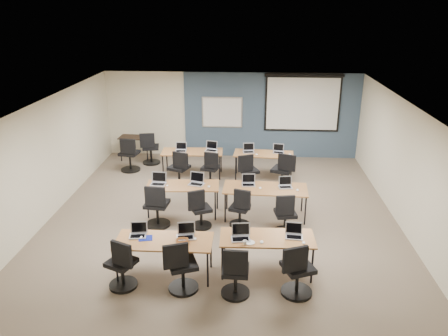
# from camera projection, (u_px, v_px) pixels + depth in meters

# --- Properties ---
(floor) EXTENTS (8.00, 9.00, 0.02)m
(floor) POSITION_uv_depth(u_px,v_px,m) (222.00, 218.00, 10.15)
(floor) COLOR #6B6354
(floor) RESTS_ON ground
(ceiling) EXTENTS (8.00, 9.00, 0.02)m
(ceiling) POSITION_uv_depth(u_px,v_px,m) (222.00, 104.00, 9.20)
(ceiling) COLOR white
(ceiling) RESTS_ON ground
(wall_back) EXTENTS (8.00, 0.04, 2.70)m
(wall_back) POSITION_uv_depth(u_px,v_px,m) (232.00, 115.00, 13.87)
(wall_back) COLOR beige
(wall_back) RESTS_ON ground
(wall_front) EXTENTS (8.00, 0.04, 2.70)m
(wall_front) POSITION_uv_depth(u_px,v_px,m) (198.00, 287.00, 5.48)
(wall_front) COLOR beige
(wall_front) RESTS_ON ground
(wall_left) EXTENTS (0.04, 9.00, 2.70)m
(wall_left) POSITION_uv_depth(u_px,v_px,m) (47.00, 160.00, 9.91)
(wall_left) COLOR beige
(wall_left) RESTS_ON ground
(wall_right) EXTENTS (0.04, 9.00, 2.70)m
(wall_right) POSITION_uv_depth(u_px,v_px,m) (406.00, 168.00, 9.44)
(wall_right) COLOR beige
(wall_right) RESTS_ON ground
(blue_accent_panel) EXTENTS (5.50, 0.04, 2.70)m
(blue_accent_panel) POSITION_uv_depth(u_px,v_px,m) (271.00, 116.00, 13.77)
(blue_accent_panel) COLOR #3D5977
(blue_accent_panel) RESTS_ON wall_back
(whiteboard) EXTENTS (1.28, 0.03, 0.98)m
(whiteboard) POSITION_uv_depth(u_px,v_px,m) (222.00, 112.00, 13.79)
(whiteboard) COLOR #B7BABD
(whiteboard) RESTS_ON wall_back
(projector_screen) EXTENTS (2.40, 0.10, 1.82)m
(projector_screen) POSITION_uv_depth(u_px,v_px,m) (303.00, 100.00, 13.47)
(projector_screen) COLOR black
(projector_screen) RESTS_ON wall_back
(training_table_front_left) EXTENTS (1.74, 0.72, 0.73)m
(training_table_front_left) POSITION_uv_depth(u_px,v_px,m) (164.00, 242.00, 7.80)
(training_table_front_left) COLOR #A2702E
(training_table_front_left) RESTS_ON floor
(training_table_front_right) EXTENTS (1.71, 0.71, 0.73)m
(training_table_front_right) POSITION_uv_depth(u_px,v_px,m) (267.00, 240.00, 7.89)
(training_table_front_right) COLOR #9C6E3D
(training_table_front_right) RESTS_ON floor
(training_table_mid_left) EXTENTS (1.68, 0.70, 0.73)m
(training_table_mid_left) POSITION_uv_depth(u_px,v_px,m) (183.00, 187.00, 10.15)
(training_table_mid_left) COLOR #A0572B
(training_table_mid_left) RESTS_ON floor
(training_table_mid_right) EXTENTS (1.92, 0.80, 0.73)m
(training_table_mid_right) POSITION_uv_depth(u_px,v_px,m) (265.00, 190.00, 9.99)
(training_table_mid_right) COLOR #9B6839
(training_table_mid_right) RESTS_ON floor
(training_table_back_left) EXTENTS (1.73, 0.72, 0.73)m
(training_table_back_left) POSITION_uv_depth(u_px,v_px,m) (192.00, 153.00, 12.45)
(training_table_back_left) COLOR #9D6139
(training_table_back_left) RESTS_ON floor
(training_table_back_right) EXTENTS (1.66, 0.69, 0.73)m
(training_table_back_right) POSITION_uv_depth(u_px,v_px,m) (264.00, 155.00, 12.28)
(training_table_back_right) COLOR #A96D37
(training_table_back_right) RESTS_ON floor
(laptop_0) EXTENTS (0.30, 0.26, 0.23)m
(laptop_0) POSITION_uv_depth(u_px,v_px,m) (138.00, 233.00, 7.92)
(laptop_0) COLOR #ACACB8
(laptop_0) RESTS_ON training_table_front_left
(mouse_0) EXTENTS (0.08, 0.11, 0.04)m
(mouse_0) POSITION_uv_depth(u_px,v_px,m) (141.00, 238.00, 7.84)
(mouse_0) COLOR white
(mouse_0) RESTS_ON training_table_front_left
(task_chair_0) EXTENTS (0.54, 0.50, 0.98)m
(task_chair_0) POSITION_uv_depth(u_px,v_px,m) (122.00, 268.00, 7.54)
(task_chair_0) COLOR black
(task_chair_0) RESTS_ON floor
(laptop_1) EXTENTS (0.32, 0.27, 0.24)m
(laptop_1) POSITION_uv_depth(u_px,v_px,m) (186.00, 234.00, 7.88)
(laptop_1) COLOR #ACACAC
(laptop_1) RESTS_ON training_table_front_left
(mouse_1) EXTENTS (0.06, 0.09, 0.03)m
(mouse_1) POSITION_uv_depth(u_px,v_px,m) (195.00, 239.00, 7.80)
(mouse_1) COLOR white
(mouse_1) RESTS_ON training_table_front_left
(task_chair_1) EXTENTS (0.55, 0.53, 1.01)m
(task_chair_1) POSITION_uv_depth(u_px,v_px,m) (181.00, 270.00, 7.45)
(task_chair_1) COLOR black
(task_chair_1) RESTS_ON floor
(laptop_2) EXTENTS (0.33, 0.28, 0.25)m
(laptop_2) POSITION_uv_depth(u_px,v_px,m) (241.00, 235.00, 7.82)
(laptop_2) COLOR silver
(laptop_2) RESTS_ON training_table_front_right
(mouse_2) EXTENTS (0.08, 0.11, 0.04)m
(mouse_2) POSITION_uv_depth(u_px,v_px,m) (262.00, 242.00, 7.70)
(mouse_2) COLOR white
(mouse_2) RESTS_ON training_table_front_right
(task_chair_2) EXTENTS (0.50, 0.50, 0.98)m
(task_chair_2) POSITION_uv_depth(u_px,v_px,m) (236.00, 276.00, 7.32)
(task_chair_2) COLOR black
(task_chair_2) RESTS_ON floor
(laptop_3) EXTENTS (0.31, 0.26, 0.23)m
(laptop_3) POSITION_uv_depth(u_px,v_px,m) (294.00, 233.00, 7.89)
(laptop_3) COLOR silver
(laptop_3) RESTS_ON training_table_front_right
(mouse_3) EXTENTS (0.08, 0.10, 0.03)m
(mouse_3) POSITION_uv_depth(u_px,v_px,m) (304.00, 243.00, 7.67)
(mouse_3) COLOR white
(mouse_3) RESTS_ON training_table_front_right
(task_chair_3) EXTENTS (0.57, 0.54, 1.02)m
(task_chair_3) POSITION_uv_depth(u_px,v_px,m) (297.00, 274.00, 7.34)
(task_chair_3) COLOR black
(task_chair_3) RESTS_ON floor
(laptop_4) EXTENTS (0.35, 0.30, 0.26)m
(laptop_4) POSITION_uv_depth(u_px,v_px,m) (158.00, 181.00, 10.18)
(laptop_4) COLOR #ADAEB7
(laptop_4) RESTS_ON training_table_mid_left
(mouse_4) EXTENTS (0.08, 0.10, 0.03)m
(mouse_4) POSITION_uv_depth(u_px,v_px,m) (167.00, 186.00, 10.08)
(mouse_4) COLOR white
(mouse_4) RESTS_ON training_table_mid_left
(task_chair_4) EXTENTS (0.56, 0.56, 1.03)m
(task_chair_4) POSITION_uv_depth(u_px,v_px,m) (157.00, 209.00, 9.63)
(task_chair_4) COLOR black
(task_chair_4) RESTS_ON floor
(laptop_5) EXTENTS (0.34, 0.29, 0.26)m
(laptop_5) POSITION_uv_depth(u_px,v_px,m) (197.00, 181.00, 10.18)
(laptop_5) COLOR silver
(laptop_5) RESTS_ON training_table_mid_left
(mouse_5) EXTENTS (0.09, 0.11, 0.04)m
(mouse_5) POSITION_uv_depth(u_px,v_px,m) (209.00, 187.00, 10.02)
(mouse_5) COLOR white
(mouse_5) RESTS_ON training_table_mid_left
(task_chair_5) EXTENTS (0.49, 0.46, 0.95)m
(task_chair_5) POSITION_uv_depth(u_px,v_px,m) (200.00, 212.00, 9.59)
(task_chair_5) COLOR black
(task_chair_5) RESTS_ON floor
(laptop_6) EXTENTS (0.31, 0.26, 0.24)m
(laptop_6) POSITION_uv_depth(u_px,v_px,m) (248.00, 182.00, 10.14)
(laptop_6) COLOR #A5A5AB
(laptop_6) RESTS_ON training_table_mid_right
(mouse_6) EXTENTS (0.09, 0.11, 0.04)m
(mouse_6) POSITION_uv_depth(u_px,v_px,m) (260.00, 188.00, 9.94)
(mouse_6) COLOR white
(mouse_6) RESTS_ON training_table_mid_right
(task_chair_6) EXTENTS (0.47, 0.46, 0.95)m
(task_chair_6) POSITION_uv_depth(u_px,v_px,m) (240.00, 211.00, 9.64)
(task_chair_6) COLOR black
(task_chair_6) RESTS_ON floor
(laptop_7) EXTENTS (0.30, 0.26, 0.23)m
(laptop_7) POSITION_uv_depth(u_px,v_px,m) (285.00, 184.00, 10.01)
(laptop_7) COLOR #AEADBA
(laptop_7) RESTS_ON training_table_mid_right
(mouse_7) EXTENTS (0.08, 0.11, 0.04)m
(mouse_7) POSITION_uv_depth(u_px,v_px,m) (298.00, 190.00, 9.83)
(mouse_7) COLOR white
(mouse_7) RESTS_ON training_table_mid_right
(task_chair_7) EXTENTS (0.49, 0.49, 0.97)m
(task_chair_7) POSITION_uv_depth(u_px,v_px,m) (285.00, 217.00, 9.32)
(task_chair_7) COLOR black
(task_chair_7) RESTS_ON floor
(laptop_8) EXTENTS (0.31, 0.27, 0.24)m
(laptop_8) POSITION_uv_depth(u_px,v_px,m) (181.00, 149.00, 12.45)
(laptop_8) COLOR silver
(laptop_8) RESTS_ON training_table_back_left
(mouse_8) EXTENTS (0.08, 0.10, 0.03)m
(mouse_8) POSITION_uv_depth(u_px,v_px,m) (185.00, 153.00, 12.22)
(mouse_8) COLOR white
(mouse_8) RESTS_ON training_table_back_left
(task_chair_8) EXTENTS (0.58, 0.55, 1.03)m
(task_chair_8) POSITION_uv_depth(u_px,v_px,m) (179.00, 172.00, 11.78)
(task_chair_8) COLOR black
(task_chair_8) RESTS_ON floor
(laptop_9) EXTENTS (0.34, 0.29, 0.26)m
(laptop_9) POSITION_uv_depth(u_px,v_px,m) (212.00, 148.00, 12.50)
(laptop_9) COLOR silver
(laptop_9) RESTS_ON training_table_back_left
(mouse_9) EXTENTS (0.08, 0.10, 0.03)m
(mouse_9) POSITION_uv_depth(u_px,v_px,m) (217.00, 152.00, 12.32)
(mouse_9) COLOR white
(mouse_9) RESTS_ON training_table_back_left
(task_chair_9) EXTENTS (0.49, 0.48, 0.97)m
(task_chair_9) POSITION_uv_depth(u_px,v_px,m) (211.00, 171.00, 11.91)
(task_chair_9) COLOR black
(task_chair_9) RESTS_ON floor
(laptop_10) EXTENTS (0.31, 0.27, 0.24)m
(laptop_10) POSITION_uv_depth(u_px,v_px,m) (249.00, 150.00, 12.37)
(laptop_10) COLOR #AAAAAE
(laptop_10) RESTS_ON training_table_back_right
(mouse_10) EXTENTS (0.09, 0.12, 0.04)m
(mouse_10) POSITION_uv_depth(u_px,v_px,m) (257.00, 154.00, 12.14)
(mouse_10) COLOR white
(mouse_10) RESTS_ON training_table_back_right
(task_chair_10) EXTENTS (0.55, 0.52, 1.00)m
(task_chair_10) POSITION_uv_depth(u_px,v_px,m) (248.00, 174.00, 11.64)
(task_chair_10) COLOR black
(task_chair_10) RESTS_ON floor
(laptop_11) EXTENTS (0.30, 0.26, 0.23)m
(laptop_11) POSITION_uv_depth(u_px,v_px,m) (279.00, 150.00, 12.32)
(laptop_11) COLOR #B3B3B4
(laptop_11) RESTS_ON training_table_back_right
(mouse_11) EXTENTS (0.09, 0.12, 0.04)m
(mouse_11) POSITION_uv_depth(u_px,v_px,m) (290.00, 154.00, 12.14)
(mouse_11) COLOR white
(mouse_11) RESTS_ON training_table_back_right
(task_chair_11) EXTENTS (0.61, 0.58, 1.05)m
(task_chair_11) POSITION_uv_depth(u_px,v_px,m) (283.00, 174.00, 11.57)
(task_chair_11) COLOR black
(task_chair_11) RESTS_ON floor
(blue_mousepad) EXTENTS (0.28, 0.25, 0.01)m
(blue_mousepad) POSITION_uv_depth(u_px,v_px,m) (146.00, 238.00, 7.84)
(blue_mousepad) COLOR navy
(blue_mousepad) RESTS_ON training_table_front_left
(snack_bowl) EXTENTS (0.25, 0.25, 0.06)m
(snack_bowl) POSITION_uv_depth(u_px,v_px,m) (182.00, 241.00, 7.69)
(snack_bowl) COLOR brown
(snack_bowl) RESTS_ON training_table_front_left
(snack_plate) EXTENTS (0.19, 0.19, 0.01)m
(snack_plate) POSITION_uv_depth(u_px,v_px,m) (250.00, 243.00, 7.69)
(snack_plate) COLOR white
(snack_plate) RESTS_ON training_table_front_right
(coffee_cup) EXTENTS (0.08, 0.08, 0.06)m
(coffee_cup) POSITION_uv_depth(u_px,v_px,m) (245.00, 243.00, 7.61)
(coffee_cup) COLOR beige
(coffee_cup) RESTS_ON snack_plate
(utility_table) EXTENTS (0.96, 0.53, 0.75)m
(utility_table) POSITION_uv_depth(u_px,v_px,m) (135.00, 139.00, 13.75)
(utility_table) COLOR #332619
(utility_table) RESTS_ON floor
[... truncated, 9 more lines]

